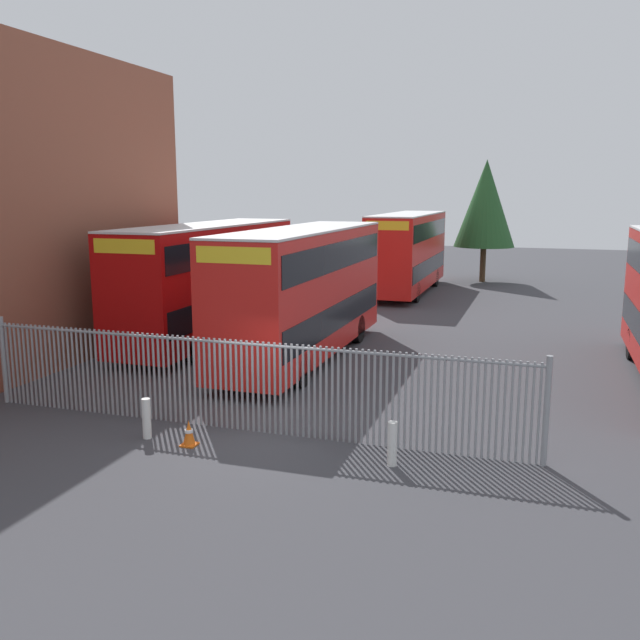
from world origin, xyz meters
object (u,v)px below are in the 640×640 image
(double_decker_bus_far_back, at_px, (408,249))
(bollard_center_front, at_px, (392,444))
(bollard_near_left, at_px, (147,419))
(traffic_cone_by_gate, at_px, (189,433))
(double_decker_bus_near_gate, at_px, (209,277))
(double_decker_bus_behind_fence_left, at_px, (304,288))

(double_decker_bus_far_back, bearing_deg, bollard_center_front, -79.56)
(bollard_near_left, xyz_separation_m, traffic_cone_by_gate, (1.15, -0.11, -0.19))
(bollard_center_front, height_order, traffic_cone_by_gate, bollard_center_front)
(double_decker_bus_far_back, xyz_separation_m, bollard_center_front, (4.54, -24.62, -1.95))
(bollard_near_left, distance_m, bollard_center_front, 5.73)
(double_decker_bus_near_gate, distance_m, traffic_cone_by_gate, 11.36)
(double_decker_bus_near_gate, bearing_deg, double_decker_bus_behind_fence_left, -20.20)
(double_decker_bus_behind_fence_left, xyz_separation_m, double_decker_bus_far_back, (0.35, 16.41, 0.00))
(double_decker_bus_behind_fence_left, distance_m, double_decker_bus_far_back, 16.41)
(double_decker_bus_behind_fence_left, bearing_deg, double_decker_bus_near_gate, 159.80)
(double_decker_bus_near_gate, xyz_separation_m, traffic_cone_by_gate, (4.68, -10.13, -2.13))
(bollard_center_front, relative_size, traffic_cone_by_gate, 1.61)
(bollard_near_left, relative_size, traffic_cone_by_gate, 1.61)
(double_decker_bus_far_back, bearing_deg, double_decker_bus_behind_fence_left, -91.21)
(double_decker_bus_near_gate, height_order, bollard_center_front, double_decker_bus_near_gate)
(double_decker_bus_behind_fence_left, relative_size, traffic_cone_by_gate, 18.32)
(double_decker_bus_near_gate, xyz_separation_m, bollard_center_front, (9.25, -9.82, -1.95))
(double_decker_bus_near_gate, distance_m, bollard_center_front, 13.63)
(double_decker_bus_near_gate, height_order, double_decker_bus_far_back, same)
(double_decker_bus_near_gate, relative_size, double_decker_bus_behind_fence_left, 1.00)
(double_decker_bus_far_back, bearing_deg, double_decker_bus_near_gate, -107.68)
(double_decker_bus_far_back, height_order, bollard_near_left, double_decker_bus_far_back)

